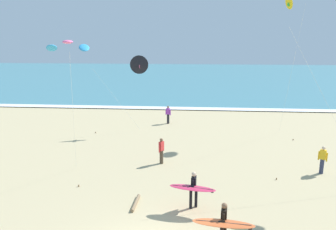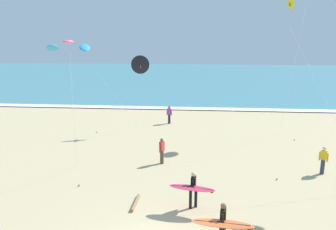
{
  "view_description": "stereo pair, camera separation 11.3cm",
  "coord_description": "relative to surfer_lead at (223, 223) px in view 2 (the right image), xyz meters",
  "views": [
    {
      "loc": [
        1.31,
        -9.68,
        7.41
      ],
      "look_at": [
        0.1,
        5.18,
        3.88
      ],
      "focal_mm": 34.99,
      "sensor_mm": 36.0,
      "label": 1
    },
    {
      "loc": [
        1.42,
        -9.67,
        7.41
      ],
      "look_at": [
        0.1,
        5.18,
        3.88
      ],
      "focal_mm": 34.99,
      "sensor_mm": 36.0,
      "label": 2
    }
  ],
  "objects": [
    {
      "name": "bystander_red_top",
      "position": [
        -3.02,
        7.98,
        -0.23
      ],
      "size": [
        0.32,
        0.44,
        1.59
      ],
      "color": "#4C3D2D",
      "rests_on": "ground"
    },
    {
      "name": "kite_arc_rose_high",
      "position": [
        -7.88,
        6.83,
        5.92
      ],
      "size": [
        2.45,
        3.3,
        7.29
      ],
      "color": "#2D99DB",
      "rests_on": "ground"
    },
    {
      "name": "ocean_water",
      "position": [
        -2.43,
        53.27,
        -1.01
      ],
      "size": [
        160.0,
        60.0,
        0.08
      ],
      "primitive_type": "cube",
      "color": "teal",
      "rests_on": "ground"
    },
    {
      "name": "surfer_lead",
      "position": [
        0.0,
        0.0,
        0.0
      ],
      "size": [
        2.23,
        1.06,
        1.71
      ],
      "color": "black",
      "rests_on": "ground"
    },
    {
      "name": "surfer_trailing",
      "position": [
        -1.09,
        2.68,
        -0.0
      ],
      "size": [
        2.05,
        1.03,
        1.71
      ],
      "color": "black",
      "rests_on": "ground"
    },
    {
      "name": "shoreline_foam",
      "position": [
        -2.43,
        23.57,
        -0.96
      ],
      "size": [
        160.0,
        1.41,
        0.01
      ],
      "primitive_type": "cube",
      "color": "white",
      "rests_on": "ocean_water"
    },
    {
      "name": "kite_delta_charcoal_far",
      "position": [
        -5.43,
        14.86,
        4.31
      ],
      "size": [
        4.23,
        1.23,
        6.09
      ],
      "color": "black",
      "rests_on": "ground"
    },
    {
      "name": "bystander_purple_top",
      "position": [
        -3.38,
        17.44,
        -0.23
      ],
      "size": [
        0.48,
        0.28,
        1.59
      ],
      "color": "black",
      "rests_on": "ground"
    },
    {
      "name": "kite_delta_golden_near",
      "position": [
        5.72,
        15.27,
        8.79
      ],
      "size": [
        0.88,
        2.49,
        10.39
      ],
      "color": "yellow",
      "rests_on": "ground"
    },
    {
      "name": "driftwood_log",
      "position": [
        -3.69,
        2.92,
        -0.97
      ],
      "size": [
        0.2,
        1.45,
        0.15
      ],
      "primitive_type": "cylinder",
      "rotation": [
        0.0,
        1.57,
        1.53
      ],
      "color": "#846B4C",
      "rests_on": "ground"
    },
    {
      "name": "bystander_yellow_top",
      "position": [
        6.05,
        7.23,
        -0.23
      ],
      "size": [
        0.43,
        0.33,
        1.59
      ],
      "color": "#2D334C",
      "rests_on": "ground"
    }
  ]
}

